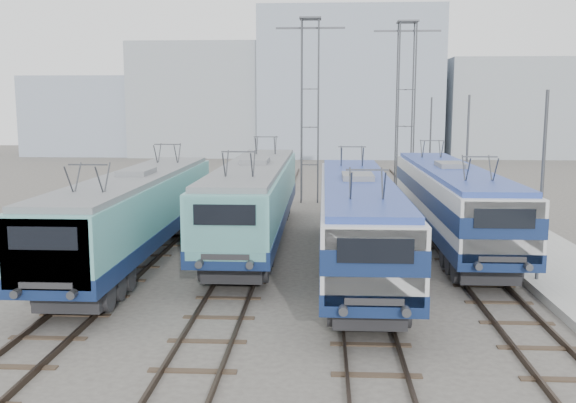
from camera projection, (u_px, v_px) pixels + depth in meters
The scene contains 15 objects.
ground at pixel (295, 300), 21.53m from camera, with size 160.00×160.00×0.00m, color #514C47.
platform at pixel (529, 247), 28.85m from camera, with size 4.00×70.00×0.30m, color #9E9E99.
locomotive_far_left at pixel (136, 209), 26.30m from camera, with size 2.83×17.90×3.37m.
locomotive_center_left at pixel (255, 195), 29.75m from camera, with size 2.95×18.64×3.51m.
locomotive_center_right at pixel (357, 214), 24.85m from camera, with size 2.82×17.83×3.35m.
locomotive_far_right at pixel (450, 197), 29.36m from camera, with size 2.84×17.96×3.38m.
catenary_tower_west at pixel (310, 102), 42.26m from camera, with size 4.50×1.20×12.00m.
catenary_tower_east at pixel (405, 102), 43.87m from camera, with size 4.50×1.20×12.00m.
mast_front at pixel (542, 191), 22.51m from camera, with size 0.12×0.12×7.00m, color #3F4247.
mast_mid at pixel (467, 161), 34.36m from camera, with size 0.12×0.12×7.00m, color #3F4247.
mast_rear at pixel (430, 146), 46.20m from camera, with size 0.12×0.12×7.00m, color #3F4247.
building_west at pixel (208, 100), 82.46m from camera, with size 18.00×12.00×14.00m, color #959DA5.
building_center at pixel (348, 84), 81.17m from camera, with size 22.00×14.00×18.00m, color #919EB1.
building_east at pixel (508, 108), 80.52m from camera, with size 16.00×12.00×12.00m, color #959DA5.
building_far_west at pixel (87, 116), 83.64m from camera, with size 14.00×10.00×10.00m, color #919EB1.
Camera 1 is at (0.93, -20.78, 6.50)m, focal length 40.00 mm.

